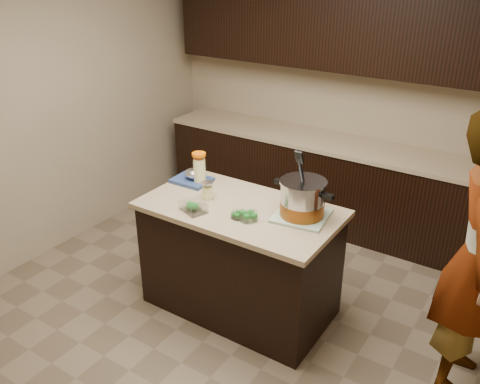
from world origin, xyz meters
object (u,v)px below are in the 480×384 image
object	(u,v)px
stock_pot	(302,201)
lemonade_pitcher	(199,170)
island	(240,259)
person	(480,259)

from	to	relation	value
stock_pot	lemonade_pitcher	distance (m)	0.94
stock_pot	lemonade_pitcher	bearing A→B (deg)	-178.13
island	lemonade_pitcher	world-z (taller)	lemonade_pitcher
person	stock_pot	bearing A→B (deg)	87.25
island	lemonade_pitcher	bearing A→B (deg)	162.33
island	stock_pot	xyz separation A→B (m)	(0.45, 0.11, 0.58)
lemonade_pitcher	person	world-z (taller)	person
lemonade_pitcher	person	size ratio (longest dim) A/B	0.14
island	person	bearing A→B (deg)	5.76
stock_pot	person	distance (m)	1.17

